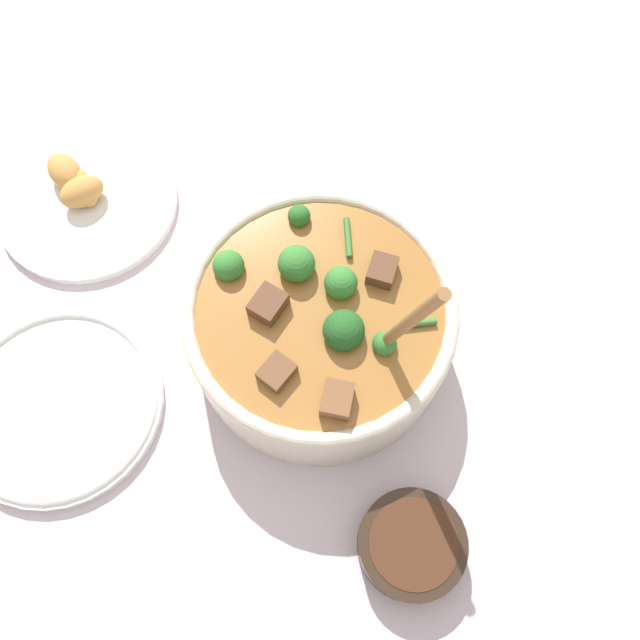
# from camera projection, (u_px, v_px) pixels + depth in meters

# --- Properties ---
(ground_plane) EXTENTS (4.00, 4.00, 0.00)m
(ground_plane) POSITION_uv_depth(u_px,v_px,m) (320.00, 343.00, 0.75)
(ground_plane) COLOR silver
(stew_bowl) EXTENTS (0.29, 0.29, 0.26)m
(stew_bowl) POSITION_uv_depth(u_px,v_px,m) (320.00, 323.00, 0.69)
(stew_bowl) COLOR beige
(stew_bowl) RESTS_ON ground_plane
(condiment_bowl) EXTENTS (0.11, 0.11, 0.04)m
(condiment_bowl) POSITION_uv_depth(u_px,v_px,m) (411.00, 544.00, 0.64)
(condiment_bowl) COLOR black
(condiment_bowl) RESTS_ON ground_plane
(empty_plate) EXTENTS (0.24, 0.24, 0.02)m
(empty_plate) POSITION_uv_depth(u_px,v_px,m) (59.00, 403.00, 0.71)
(empty_plate) COLOR white
(empty_plate) RESTS_ON ground_plane
(food_plate) EXTENTS (0.23, 0.23, 0.05)m
(food_plate) POSITION_uv_depth(u_px,v_px,m) (85.00, 198.00, 0.81)
(food_plate) COLOR white
(food_plate) RESTS_ON ground_plane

